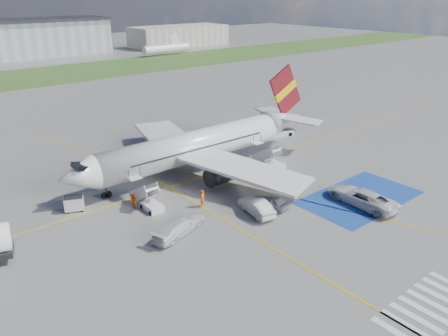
% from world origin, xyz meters
% --- Properties ---
extents(ground, '(400.00, 400.00, 0.00)m').
position_xyz_m(ground, '(0.00, 0.00, 0.00)').
color(ground, '#60605E').
rests_on(ground, ground).
extents(grass_strip, '(400.00, 30.00, 0.01)m').
position_xyz_m(grass_strip, '(0.00, 95.00, 0.01)').
color(grass_strip, '#2D4C1E').
rests_on(grass_strip, ground).
extents(taxiway_line_main, '(120.00, 0.20, 0.01)m').
position_xyz_m(taxiway_line_main, '(0.00, 12.00, 0.01)').
color(taxiway_line_main, gold).
rests_on(taxiway_line_main, ground).
extents(taxiway_line_cross, '(0.20, 60.00, 0.01)m').
position_xyz_m(taxiway_line_cross, '(-5.00, -10.00, 0.01)').
color(taxiway_line_cross, gold).
rests_on(taxiway_line_cross, ground).
extents(taxiway_line_diag, '(20.71, 56.45, 0.01)m').
position_xyz_m(taxiway_line_diag, '(0.00, 12.00, 0.01)').
color(taxiway_line_diag, gold).
rests_on(taxiway_line_diag, ground).
extents(staging_box, '(14.00, 8.00, 0.01)m').
position_xyz_m(staging_box, '(10.00, -4.00, 0.01)').
color(staging_box, navy).
rests_on(staging_box, ground).
extents(crosswalk, '(9.00, 4.00, 0.01)m').
position_xyz_m(crosswalk, '(-1.80, -18.00, 0.01)').
color(crosswalk, silver).
rests_on(crosswalk, ground).
extents(terminal_centre, '(48.00, 18.00, 12.00)m').
position_xyz_m(terminal_centre, '(20.00, 135.00, 6.00)').
color(terminal_centre, gray).
rests_on(terminal_centre, ground).
extents(terminal_east, '(40.00, 16.00, 8.00)m').
position_xyz_m(terminal_east, '(75.00, 128.00, 4.00)').
color(terminal_east, gray).
rests_on(terminal_east, ground).
extents(airliner, '(36.81, 32.95, 11.92)m').
position_xyz_m(airliner, '(1.51, 14.00, 3.39)').
color(airliner, silver).
rests_on(airliner, ground).
extents(airstairs_fwd, '(1.90, 5.20, 3.60)m').
position_xyz_m(airstairs_fwd, '(-9.50, 8.70, 0.62)').
color(airstairs_fwd, silver).
rests_on(airstairs_fwd, ground).
extents(airstairs_aft, '(1.90, 5.20, 3.60)m').
position_xyz_m(airstairs_aft, '(9.00, 8.70, 0.62)').
color(airstairs_aft, silver).
rests_on(airstairs_aft, ground).
extents(gpu_cart, '(2.25, 1.88, 1.62)m').
position_xyz_m(gpu_cart, '(-15.92, 13.35, 0.73)').
color(gpu_cart, silver).
rests_on(gpu_cart, ground).
extents(belt_loader, '(5.85, 3.55, 1.69)m').
position_xyz_m(belt_loader, '(18.90, 17.49, 0.42)').
color(belt_loader, silver).
rests_on(belt_loader, ground).
extents(car_silver_a, '(2.28, 4.32, 1.40)m').
position_xyz_m(car_silver_a, '(0.61, 0.80, 0.70)').
color(car_silver_a, '#ABACB2').
rests_on(car_silver_a, ground).
extents(car_silver_b, '(2.60, 5.15, 1.62)m').
position_xyz_m(car_silver_b, '(-1.60, 0.63, 0.81)').
color(car_silver_b, '#ABADB2').
rests_on(car_silver_b, ground).
extents(van_white_a, '(3.05, 6.28, 2.32)m').
position_xyz_m(van_white_a, '(8.64, -5.09, 1.16)').
color(van_white_a, silver).
rests_on(van_white_a, ground).
extents(van_white_b, '(5.43, 3.53, 1.98)m').
position_xyz_m(van_white_b, '(-9.99, 2.44, 0.99)').
color(van_white_b, silver).
rests_on(van_white_b, ground).
extents(crew_fwd, '(0.84, 0.76, 1.94)m').
position_xyz_m(crew_fwd, '(-4.95, 5.46, 0.97)').
color(crew_fwd, orange).
rests_on(crew_fwd, ground).
extents(crew_nose, '(0.77, 0.90, 1.63)m').
position_xyz_m(crew_nose, '(-10.83, 9.89, 0.82)').
color(crew_nose, '#F75B0D').
rests_on(crew_nose, ground).
extents(crew_aft, '(0.52, 1.12, 1.87)m').
position_xyz_m(crew_aft, '(4.52, 6.95, 0.93)').
color(crew_aft, orange).
rests_on(crew_aft, ground).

